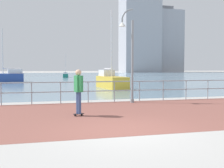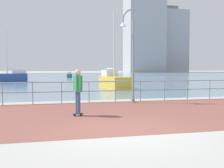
% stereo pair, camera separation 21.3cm
% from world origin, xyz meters
% --- Properties ---
extents(ground, '(220.00, 220.00, 0.00)m').
position_xyz_m(ground, '(0.00, 40.00, 0.00)').
color(ground, '#ADAAA5').
extents(brick_paving, '(28.00, 7.24, 0.01)m').
position_xyz_m(brick_paving, '(0.00, 2.96, 0.00)').
color(brick_paving, brown).
rests_on(brick_paving, ground).
extents(harbor_water, '(180.00, 88.00, 0.00)m').
position_xyz_m(harbor_water, '(0.00, 51.58, 0.00)').
color(harbor_water, '#6B899E').
rests_on(harbor_water, ground).
extents(waterfront_railing, '(25.25, 0.06, 1.10)m').
position_xyz_m(waterfront_railing, '(-0.00, 6.58, 0.76)').
color(waterfront_railing, '#8C99A3').
rests_on(waterfront_railing, ground).
extents(lamppost, '(0.82, 0.36, 4.78)m').
position_xyz_m(lamppost, '(2.01, 5.98, 2.64)').
color(lamppost, gray).
rests_on(lamppost, ground).
extents(skateboarder, '(0.41, 0.56, 1.73)m').
position_xyz_m(skateboarder, '(-1.00, 2.72, 1.04)').
color(skateboarder, black).
rests_on(skateboarder, ground).
extents(sailboat_blue, '(5.06, 2.36, 6.84)m').
position_xyz_m(sailboat_blue, '(-6.91, 30.22, 0.65)').
color(sailboat_blue, '#284799').
rests_on(sailboat_blue, ground).
extents(sailboat_ivory, '(1.24, 3.17, 4.35)m').
position_xyz_m(sailboat_ivory, '(2.09, 44.91, 0.42)').
color(sailboat_ivory, '#197266').
rests_on(sailboat_ivory, ground).
extents(sailboat_teal, '(1.87, 4.93, 6.78)m').
position_xyz_m(sailboat_teal, '(3.64, 16.14, 0.65)').
color(sailboat_teal, gold).
rests_on(sailboat_teal, ground).
extents(tower_brick, '(14.98, 11.10, 38.44)m').
position_xyz_m(tower_brick, '(37.06, 100.08, 18.39)').
color(tower_brick, '#A3A8B2').
rests_on(tower_brick, ground).
extents(tower_concrete, '(12.78, 10.37, 28.68)m').
position_xyz_m(tower_concrete, '(51.25, 105.31, 13.51)').
color(tower_concrete, '#A3A8B2').
rests_on(tower_concrete, ground).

